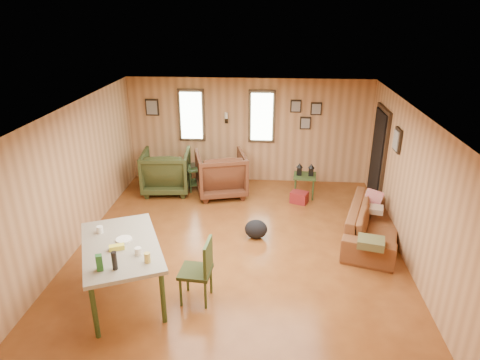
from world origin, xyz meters
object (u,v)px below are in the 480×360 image
at_px(recliner_green, 166,169).
at_px(dining_table, 121,250).
at_px(side_table, 305,174).
at_px(recliner_brown, 221,172).
at_px(sofa, 375,217).
at_px(end_table, 198,174).

height_order(recliner_green, dining_table, dining_table).
distance_m(recliner_green, side_table, 3.04).
xyz_separation_m(recliner_brown, dining_table, (-0.94, -3.68, 0.24)).
bearing_deg(recliner_brown, side_table, 165.68).
bearing_deg(recliner_green, side_table, 173.32).
bearing_deg(recliner_brown, sofa, 134.86).
height_order(sofa, recliner_brown, recliner_brown).
xyz_separation_m(recliner_brown, side_table, (1.81, 0.02, -0.01)).
height_order(end_table, dining_table, dining_table).
height_order(sofa, end_table, sofa).
relative_size(recliner_brown, side_table, 1.39).
bearing_deg(sofa, recliner_green, 83.66).
bearing_deg(recliner_brown, recliner_green, -18.53).
bearing_deg(side_table, recliner_brown, -179.37).
bearing_deg(dining_table, side_table, 29.44).
height_order(side_table, dining_table, dining_table).
relative_size(recliner_green, dining_table, 0.54).
relative_size(recliner_green, side_table, 1.37).
bearing_deg(dining_table, end_table, 60.48).
relative_size(sofa, side_table, 2.84).
bearing_deg(recliner_brown, end_table, -40.00).
height_order(end_table, side_table, side_table).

